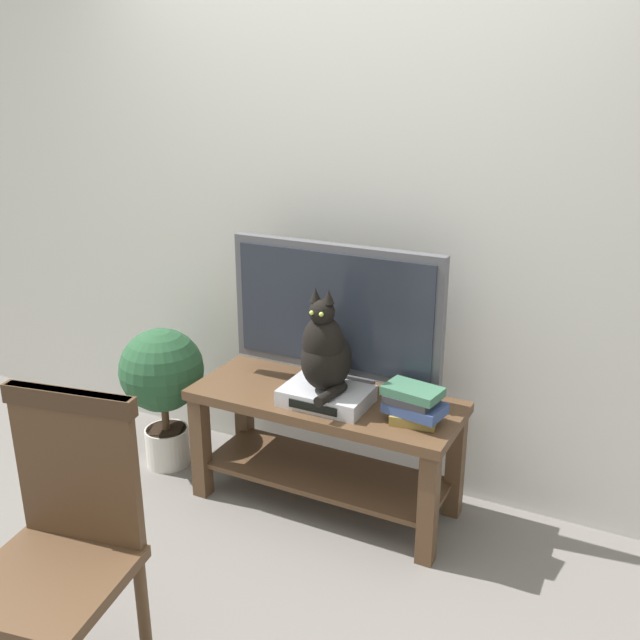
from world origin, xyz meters
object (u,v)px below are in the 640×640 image
(tv_stand, at_px, (325,430))
(cat, at_px, (325,352))
(potted_plant, at_px, (162,380))
(tv, at_px, (335,314))
(wooden_chair, at_px, (62,534))
(media_box, at_px, (326,396))
(book_stack, at_px, (414,404))

(tv_stand, distance_m, cat, 0.41)
(tv_stand, xyz_separation_m, potted_plant, (-0.86, -0.04, 0.08))
(tv, bearing_deg, wooden_chair, -101.00)
(cat, xyz_separation_m, wooden_chair, (-0.30, -1.18, -0.22))
(tv_stand, relative_size, tv, 1.23)
(media_box, bearing_deg, tv, 102.78)
(cat, distance_m, wooden_chair, 1.23)
(book_stack, bearing_deg, media_box, -179.08)
(tv, xyz_separation_m, cat, (0.04, -0.16, -0.11))
(tv, height_order, wooden_chair, tv)
(cat, bearing_deg, book_stack, 2.78)
(tv, height_order, cat, tv)
(book_stack, xyz_separation_m, potted_plant, (-1.28, 0.02, -0.16))
(cat, height_order, book_stack, cat)
(tv, bearing_deg, potted_plant, -171.71)
(tv_stand, bearing_deg, wooden_chair, -101.77)
(tv_stand, height_order, book_stack, book_stack)
(wooden_chair, relative_size, potted_plant, 1.38)
(tv_stand, xyz_separation_m, book_stack, (0.42, -0.05, 0.24))
(media_box, relative_size, cat, 0.81)
(tv, xyz_separation_m, wooden_chair, (-0.26, -1.34, -0.33))
(tv_stand, height_order, wooden_chair, wooden_chair)
(potted_plant, bearing_deg, cat, -2.34)
(media_box, distance_m, potted_plant, 0.90)
(potted_plant, bearing_deg, book_stack, -0.80)
(wooden_chair, xyz_separation_m, book_stack, (0.68, 1.20, 0.06))
(book_stack, bearing_deg, tv, 161.08)
(tv_stand, distance_m, media_box, 0.21)
(media_box, distance_m, book_stack, 0.39)
(tv_stand, distance_m, potted_plant, 0.87)
(tv, bearing_deg, book_stack, -18.92)
(cat, distance_m, book_stack, 0.42)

